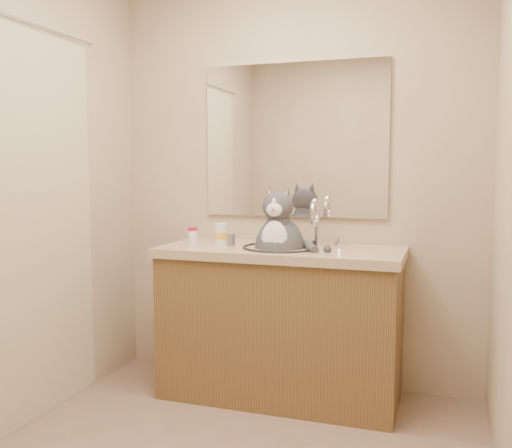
% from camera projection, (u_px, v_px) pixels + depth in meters
% --- Properties ---
extents(room, '(2.22, 2.52, 2.42)m').
position_uv_depth(room, '(212.00, 191.00, 2.21)').
color(room, '#886F5E').
rests_on(room, ground).
extents(vanity, '(1.34, 0.59, 1.12)m').
position_uv_depth(vanity, '(281.00, 319.00, 3.20)').
color(vanity, brown).
rests_on(vanity, ground).
extents(mirror, '(1.10, 0.02, 0.90)m').
position_uv_depth(mirror, '(294.00, 140.00, 3.35)').
color(mirror, white).
rests_on(mirror, room).
extents(shower_curtain, '(0.02, 1.30, 1.93)m').
position_uv_depth(shower_curtain, '(14.00, 223.00, 2.66)').
color(shower_curtain, beige).
rests_on(shower_curtain, ground).
extents(cat, '(0.39, 0.31, 0.55)m').
position_uv_depth(cat, '(279.00, 244.00, 3.14)').
color(cat, '#45454A').
rests_on(cat, vanity).
extents(pill_bottle_redcap, '(0.07, 0.07, 0.09)m').
position_uv_depth(pill_bottle_redcap, '(193.00, 235.00, 3.35)').
color(pill_bottle_redcap, white).
rests_on(pill_bottle_redcap, vanity).
extents(pill_bottle_orange, '(0.08, 0.08, 0.12)m').
position_uv_depth(pill_bottle_orange, '(221.00, 234.00, 3.29)').
color(pill_bottle_orange, white).
rests_on(pill_bottle_orange, vanity).
extents(grey_canister, '(0.05, 0.05, 0.07)m').
position_uv_depth(grey_canister, '(231.00, 240.00, 3.22)').
color(grey_canister, slate).
rests_on(grey_canister, vanity).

